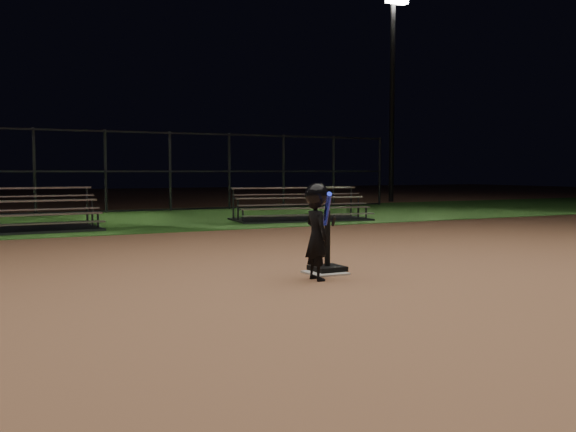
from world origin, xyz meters
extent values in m
plane|color=#B17550|center=(0.00, 0.00, 0.00)|extent=(80.00, 80.00, 0.00)
cube|color=#2C601F|center=(0.00, 10.00, 0.01)|extent=(60.00, 8.00, 0.01)
cube|color=beige|center=(0.00, 0.00, 0.01)|extent=(0.45, 0.45, 0.02)
cube|color=black|center=(0.07, 0.07, 0.05)|extent=(0.38, 0.38, 0.06)
cylinder|color=black|center=(0.07, 0.07, 0.43)|extent=(0.07, 0.07, 0.69)
imported|color=black|center=(-0.32, -0.34, 0.50)|extent=(0.25, 0.37, 1.01)
sphere|color=black|center=(-0.32, -0.34, 0.99)|extent=(0.27, 0.27, 0.27)
cylinder|color=#1B2CEC|center=(-0.27, -0.49, 0.83)|extent=(0.29, 0.53, 0.42)
cylinder|color=black|center=(-0.11, -0.37, 0.69)|extent=(0.11, 0.18, 0.14)
cube|color=#AEAEB3|center=(-3.11, 7.23, 0.37)|extent=(3.72, 0.37, 0.04)
cube|color=#AEAEB3|center=(-3.10, 6.97, 0.20)|extent=(3.72, 0.37, 0.03)
cube|color=#AEAEB3|center=(-3.13, 7.74, 0.63)|extent=(3.72, 0.37, 0.04)
cube|color=#AEAEB3|center=(-3.12, 7.48, 0.46)|extent=(3.72, 0.37, 0.03)
cube|color=#AEAEB3|center=(-3.16, 8.25, 0.89)|extent=(3.72, 0.37, 0.04)
cube|color=#AEAEB3|center=(-3.14, 7.99, 0.72)|extent=(3.72, 0.37, 0.03)
cube|color=#38383D|center=(-3.13, 7.74, 0.03)|extent=(3.79, 1.96, 0.06)
cube|color=#ABABAF|center=(3.73, 7.24, 0.34)|extent=(3.40, 0.70, 0.03)
cube|color=#ABABAF|center=(3.69, 7.01, 0.19)|extent=(3.40, 0.70, 0.03)
cube|color=#ABABAF|center=(3.80, 7.71, 0.58)|extent=(3.40, 0.70, 0.03)
cube|color=#ABABAF|center=(3.76, 7.47, 0.43)|extent=(3.40, 0.70, 0.03)
cube|color=#ABABAF|center=(3.86, 8.17, 0.82)|extent=(3.40, 0.70, 0.03)
cube|color=#ABABAF|center=(3.83, 7.93, 0.66)|extent=(3.40, 0.70, 0.03)
cube|color=#38383D|center=(3.80, 7.71, 0.03)|extent=(3.61, 2.14, 0.05)
cube|color=#38383D|center=(0.00, 13.00, 0.05)|extent=(20.00, 0.05, 0.05)
cube|color=#38383D|center=(0.00, 13.00, 1.25)|extent=(20.00, 0.05, 0.05)
cube|color=#38383D|center=(0.00, 13.00, 2.45)|extent=(20.00, 0.05, 0.05)
cylinder|color=#38383D|center=(0.00, 13.00, 1.25)|extent=(0.08, 0.08, 2.50)
cylinder|color=#38383D|center=(5.00, 13.00, 1.25)|extent=(0.08, 0.08, 2.50)
cylinder|color=#38383D|center=(10.00, 13.00, 1.25)|extent=(0.08, 0.08, 2.50)
cylinder|color=#2D2D30|center=(12.00, 15.00, 4.00)|extent=(0.20, 0.20, 8.00)
camera|label=1|loc=(-4.00, -6.77, 1.26)|focal=40.24mm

